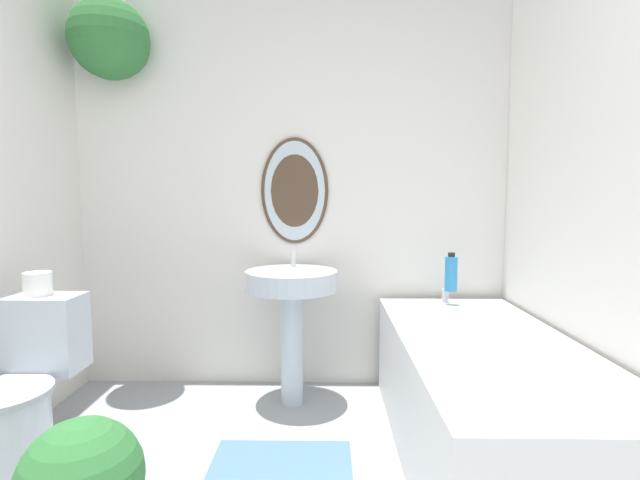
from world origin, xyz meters
The scene contains 7 objects.
wall_back centered at (-0.18, 2.41, 1.34)m, with size 2.65×0.43×2.40m.
toilet centered at (-1.02, 1.39, 0.31)m, with size 0.37×0.55×0.71m.
pedestal_sink centered at (0.02, 2.12, 0.59)m, with size 0.50×0.50×0.84m.
bathtub centered at (0.88, 1.56, 0.28)m, with size 0.72×1.60×0.61m.
shampoo_bottle centered at (0.90, 2.20, 0.71)m, with size 0.07×0.07×0.21m.
bath_mat centered at (0.02, 1.49, 0.01)m, with size 0.59×0.39×0.02m.
toilet_paper_roll centered at (-1.02, 1.58, 0.76)m, with size 0.11×0.11×0.10m.
Camera 1 is at (0.21, -0.34, 1.13)m, focal length 26.00 mm.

